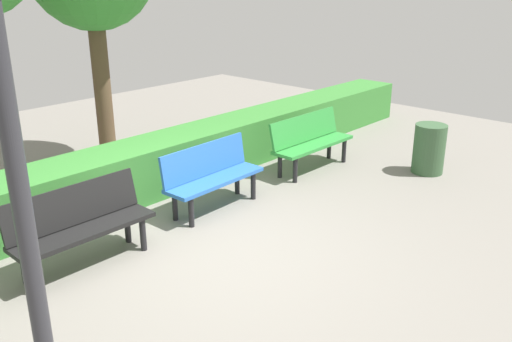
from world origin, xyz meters
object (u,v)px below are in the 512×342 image
Objects in this scene: bench_green at (310,140)px; bench_blue at (211,174)px; trash_bin at (429,149)px; lamp_post at (5,98)px; bench_black at (80,223)px.

bench_blue is (2.11, -0.03, -0.00)m from bench_green.
bench_blue reaches higher than trash_bin.
lamp_post is 4.23× the size of trash_bin.
bench_blue is 0.96× the size of bench_black.
bench_blue is at bearing 0.12° from bench_green.
bench_black is 1.99× the size of trash_bin.
bench_green and bench_black have the same top height.
bench_green is 2.04× the size of trash_bin.
trash_bin is (-3.22, 1.50, -0.09)m from bench_blue.
lamp_post is at bearing 28.61° from bench_blue.
bench_blue reaches higher than bench_green.
trash_bin is at bearing 127.66° from bench_green.
trash_bin is at bearing -176.27° from lamp_post.
bench_black is at bearing -15.52° from trash_bin.
lamp_post is at bearing 20.13° from bench_green.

